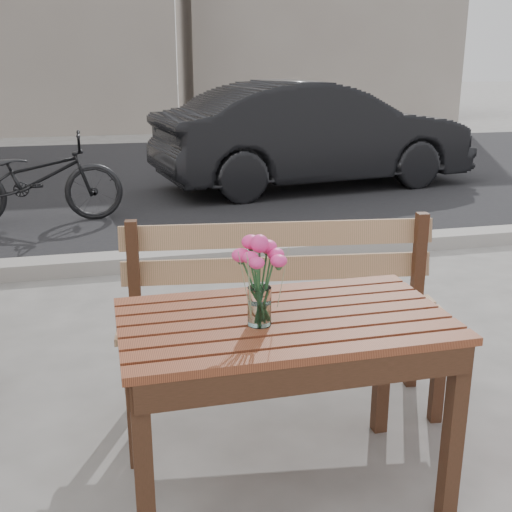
# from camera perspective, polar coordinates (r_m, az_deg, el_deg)

# --- Properties ---
(ground) EXTENTS (80.00, 80.00, 0.00)m
(ground) POSITION_cam_1_polar(r_m,az_deg,el_deg) (2.63, 6.16, -20.56)
(ground) COLOR #64625F
(ground) RESTS_ON ground
(street) EXTENTS (30.00, 8.12, 0.12)m
(street) POSITION_cam_1_polar(r_m,az_deg,el_deg) (7.22, -7.44, 4.45)
(street) COLOR black
(street) RESTS_ON ground
(main_table) EXTENTS (1.17, 0.69, 0.72)m
(main_table) POSITION_cam_1_polar(r_m,az_deg,el_deg) (2.34, 2.51, -8.08)
(main_table) COLOR #582817
(main_table) RESTS_ON ground
(main_bench) EXTENTS (1.53, 0.63, 0.93)m
(main_bench) POSITION_cam_1_polar(r_m,az_deg,el_deg) (2.99, 2.32, -3.27)
(main_bench) COLOR #93744C
(main_bench) RESTS_ON ground
(main_vase) EXTENTS (0.17, 0.17, 0.32)m
(main_vase) POSITION_cam_1_polar(r_m,az_deg,el_deg) (2.16, 0.31, -1.22)
(main_vase) COLOR white
(main_vase) RESTS_ON main_table
(parked_car) EXTENTS (4.21, 1.98, 1.33)m
(parked_car) POSITION_cam_1_polar(r_m,az_deg,el_deg) (8.37, 5.19, 10.69)
(parked_car) COLOR black
(parked_car) RESTS_ON ground
(bicycle) EXTENTS (1.73, 0.65, 0.90)m
(bicycle) POSITION_cam_1_polar(r_m,az_deg,el_deg) (6.82, -19.09, 6.50)
(bicycle) COLOR black
(bicycle) RESTS_ON ground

